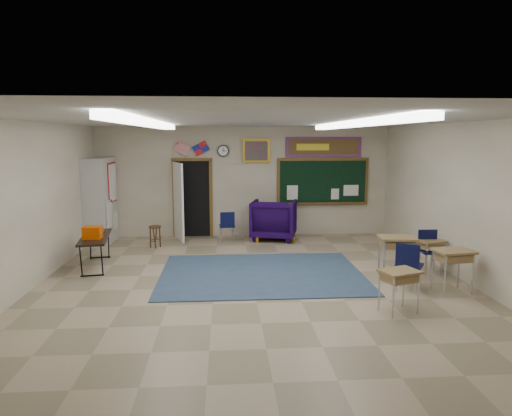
{
  "coord_description": "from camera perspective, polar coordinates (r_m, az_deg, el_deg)",
  "views": [
    {
      "loc": [
        -0.51,
        -7.99,
        2.69
      ],
      "look_at": [
        0.14,
        1.5,
        1.23
      ],
      "focal_mm": 32.0,
      "sensor_mm": 36.0,
      "label": 1
    }
  ],
  "objects": [
    {
      "name": "right_wall",
      "position": [
        9.26,
        25.3,
        0.49
      ],
      "size": [
        0.04,
        9.0,
        3.0
      ],
      "primitive_type": "cube",
      "color": "beige",
      "rests_on": "floor"
    },
    {
      "name": "doorway",
      "position": [
        12.49,
        -8.43,
        1.12
      ],
      "size": [
        1.1,
        0.89,
        2.16
      ],
      "color": "black",
      "rests_on": "back_wall"
    },
    {
      "name": "chalkboard",
      "position": [
        12.81,
        8.34,
        3.14
      ],
      "size": [
        2.55,
        0.14,
        1.3
      ],
      "color": "brown",
      "rests_on": "back_wall"
    },
    {
      "name": "folding_table",
      "position": [
        10.2,
        -19.41,
        -4.98
      ],
      "size": [
        0.77,
        1.66,
        0.91
      ],
      "rotation": [
        0.0,
        0.0,
        0.15
      ],
      "color": "black",
      "rests_on": "floor"
    },
    {
      "name": "bulletin_board",
      "position": [
        12.75,
        8.43,
        7.55
      ],
      "size": [
        2.1,
        0.05,
        0.55
      ],
      "color": "red",
      "rests_on": "back_wall"
    },
    {
      "name": "student_desk_front_right",
      "position": [
        9.93,
        20.83,
        -5.4
      ],
      "size": [
        0.65,
        0.57,
        0.66
      ],
      "rotation": [
        0.0,
        0.0,
        0.35
      ],
      "color": "olive",
      "rests_on": "floor"
    },
    {
      "name": "floor",
      "position": [
        8.45,
        -0.25,
        -9.85
      ],
      "size": [
        9.0,
        9.0,
        0.0
      ],
      "primitive_type": "plane",
      "color": "gray",
      "rests_on": "ground"
    },
    {
      "name": "framed_art_print",
      "position": [
        12.49,
        0.04,
        7.16
      ],
      "size": [
        0.75,
        0.05,
        0.65
      ],
      "color": "#A78220",
      "rests_on": "back_wall"
    },
    {
      "name": "wall_flags",
      "position": [
        12.47,
        -8.08,
        7.67
      ],
      "size": [
        1.16,
        0.06,
        0.7
      ],
      "primitive_type": null,
      "color": "red",
      "rests_on": "back_wall"
    },
    {
      "name": "student_desk_back_left",
      "position": [
        7.5,
        17.42,
        -9.64
      ],
      "size": [
        0.67,
        0.58,
        0.68
      ],
      "rotation": [
        0.0,
        0.0,
        0.32
      ],
      "color": "olive",
      "rests_on": "floor"
    },
    {
      "name": "student_desk_front_left",
      "position": [
        9.27,
        17.16,
        -5.62
      ],
      "size": [
        0.73,
        0.58,
        0.82
      ],
      "rotation": [
        0.0,
        0.0,
        -0.11
      ],
      "color": "olive",
      "rests_on": "floor"
    },
    {
      "name": "ceiling",
      "position": [
        8.01,
        -0.26,
        10.93
      ],
      "size": [
        8.0,
        9.0,
        0.04
      ],
      "primitive_type": "cube",
      "color": "beige",
      "rests_on": "back_wall"
    },
    {
      "name": "area_rug",
      "position": [
        9.22,
        0.68,
        -8.18
      ],
      "size": [
        4.0,
        3.0,
        0.02
      ],
      "primitive_type": "cube",
      "color": "#30465C",
      "rests_on": "floor"
    },
    {
      "name": "front_wall",
      "position": [
        3.73,
        4.24,
        -9.98
      ],
      "size": [
        8.0,
        0.04,
        3.0
      ],
      "primitive_type": "cube",
      "color": "beige",
      "rests_on": "floor"
    },
    {
      "name": "student_chair_reading",
      "position": [
        11.93,
        -3.65,
        -2.33
      ],
      "size": [
        0.44,
        0.44,
        0.82
      ],
      "primitive_type": null,
      "rotation": [
        0.0,
        0.0,
        3.21
      ],
      "color": "black",
      "rests_on": "floor"
    },
    {
      "name": "fluorescent_strips",
      "position": [
        8.01,
        -0.26,
        10.5
      ],
      "size": [
        3.86,
        6.0,
        0.1
      ],
      "primitive_type": null,
      "color": "white",
      "rests_on": "ceiling"
    },
    {
      "name": "student_desk_back_right",
      "position": [
        8.74,
        23.34,
        -6.99
      ],
      "size": [
        0.7,
        0.56,
        0.77
      ],
      "rotation": [
        0.0,
        0.0,
        0.13
      ],
      "color": "olive",
      "rests_on": "floor"
    },
    {
      "name": "wooden_stool",
      "position": [
        11.6,
        -12.49,
        -3.49
      ],
      "size": [
        0.31,
        0.31,
        0.54
      ],
      "color": "#452514",
      "rests_on": "floor"
    },
    {
      "name": "wall_clock",
      "position": [
        12.46,
        -4.13,
        7.14
      ],
      "size": [
        0.32,
        0.05,
        0.32
      ],
      "color": "black",
      "rests_on": "back_wall"
    },
    {
      "name": "left_wall",
      "position": [
        8.8,
        -27.22,
        -0.03
      ],
      "size": [
        0.04,
        9.0,
        3.0
      ],
      "primitive_type": "cube",
      "color": "beige",
      "rests_on": "floor"
    },
    {
      "name": "student_chair_desk_a",
      "position": [
        8.57,
        18.6,
        -6.94
      ],
      "size": [
        0.62,
        0.62,
        0.89
      ],
      "primitive_type": null,
      "rotation": [
        0.0,
        0.0,
        2.55
      ],
      "color": "black",
      "rests_on": "floor"
    },
    {
      "name": "back_wall",
      "position": [
        12.56,
        -1.57,
        3.28
      ],
      "size": [
        8.0,
        0.04,
        3.0
      ],
      "primitive_type": "cube",
      "color": "beige",
      "rests_on": "floor"
    },
    {
      "name": "student_chair_desk_b",
      "position": [
        9.82,
        20.98,
        -5.19
      ],
      "size": [
        0.44,
        0.44,
        0.85
      ],
      "primitive_type": null,
      "rotation": [
        0.0,
        0.0,
        -0.02
      ],
      "color": "black",
      "rests_on": "floor"
    },
    {
      "name": "storage_cabinet",
      "position": [
        12.37,
        -18.88,
        0.85
      ],
      "size": [
        0.59,
        1.25,
        2.2
      ],
      "color": "#ADAEA9",
      "rests_on": "floor"
    },
    {
      "name": "wingback_armchair",
      "position": [
        12.24,
        2.25,
        -1.44
      ],
      "size": [
        1.39,
        1.41,
        1.06
      ],
      "primitive_type": "imported",
      "rotation": [
        0.0,
        0.0,
        2.9
      ],
      "color": "black",
      "rests_on": "floor"
    }
  ]
}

